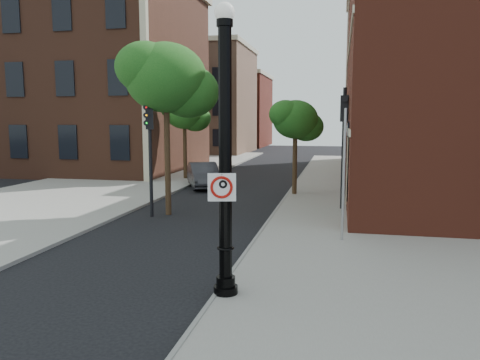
% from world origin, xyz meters
% --- Properties ---
extents(ground, '(120.00, 120.00, 0.00)m').
position_xyz_m(ground, '(0.00, 0.00, 0.00)').
color(ground, black).
rests_on(ground, ground).
extents(sidewalk_right, '(8.00, 60.00, 0.12)m').
position_xyz_m(sidewalk_right, '(6.00, 10.00, 0.06)').
color(sidewalk_right, gray).
rests_on(sidewalk_right, ground).
extents(sidewalk_left, '(10.00, 50.00, 0.12)m').
position_xyz_m(sidewalk_left, '(-9.00, 18.00, 0.06)').
color(sidewalk_left, gray).
rests_on(sidewalk_left, ground).
extents(curb_edge, '(0.10, 60.00, 0.14)m').
position_xyz_m(curb_edge, '(2.05, 10.00, 0.07)').
color(curb_edge, gray).
rests_on(curb_edge, ground).
extents(victorian_building, '(18.60, 14.60, 17.95)m').
position_xyz_m(victorian_building, '(-16.00, 23.97, 8.74)').
color(victorian_building, brown).
rests_on(victorian_building, ground).
extents(bg_building_tan_a, '(12.00, 12.00, 12.00)m').
position_xyz_m(bg_building_tan_a, '(-12.00, 44.00, 6.00)').
color(bg_building_tan_a, '#9A6E54').
rests_on(bg_building_tan_a, ground).
extents(bg_building_red, '(12.00, 12.00, 10.00)m').
position_xyz_m(bg_building_red, '(-12.00, 58.00, 5.00)').
color(bg_building_red, maroon).
rests_on(bg_building_red, ground).
extents(lamppost, '(0.54, 0.54, 6.38)m').
position_xyz_m(lamppost, '(2.26, -0.28, 2.95)').
color(lamppost, black).
rests_on(lamppost, ground).
extents(no_parking_sign, '(0.60, 0.17, 0.61)m').
position_xyz_m(no_parking_sign, '(2.22, -0.44, 2.54)').
color(no_parking_sign, white).
rests_on(no_parking_sign, ground).
extents(parked_car, '(3.21, 4.64, 1.45)m').
position_xyz_m(parked_car, '(-3.10, 16.00, 0.72)').
color(parked_car, '#2B2B30').
rests_on(parked_car, ground).
extents(traffic_signal_left, '(0.39, 0.43, 4.89)m').
position_xyz_m(traffic_signal_left, '(-2.84, 7.65, 3.30)').
color(traffic_signal_left, black).
rests_on(traffic_signal_left, ground).
extents(traffic_signal_right, '(0.35, 0.44, 5.30)m').
position_xyz_m(traffic_signal_right, '(4.80, 10.43, 3.57)').
color(traffic_signal_right, black).
rests_on(traffic_signal_right, ground).
extents(utility_pole, '(0.09, 0.09, 4.32)m').
position_xyz_m(utility_pole, '(4.80, 4.99, 2.16)').
color(utility_pole, '#999999').
rests_on(utility_pole, ground).
extents(street_tree_a, '(3.91, 3.53, 7.04)m').
position_xyz_m(street_tree_a, '(-2.26, 8.24, 5.57)').
color(street_tree_a, '#312113').
rests_on(street_tree_a, ground).
extents(street_tree_b, '(3.07, 2.78, 5.53)m').
position_xyz_m(street_tree_b, '(-5.20, 19.06, 4.37)').
color(street_tree_b, '#312113').
rests_on(street_tree_b, ground).
extents(street_tree_c, '(2.74, 2.48, 4.94)m').
position_xyz_m(street_tree_c, '(2.43, 14.09, 3.89)').
color(street_tree_c, '#312113').
rests_on(street_tree_c, ground).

